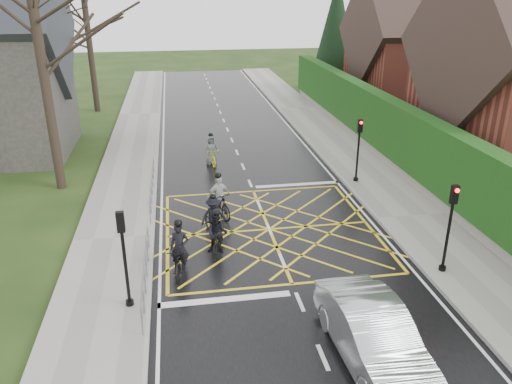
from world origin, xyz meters
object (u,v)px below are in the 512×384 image
object	(u,v)px
cyclist_front	(219,200)
car	(374,336)
cyclist_back	(217,237)
cyclist_mid	(214,220)
cyclist_rear	(180,255)
cyclist_lead	(211,154)

from	to	relation	value
cyclist_front	car	size ratio (longest dim) A/B	0.42
cyclist_back	cyclist_front	distance (m)	3.16
cyclist_mid	cyclist_front	xyz separation A→B (m)	(0.37, 1.71, 0.08)
cyclist_rear	cyclist_mid	world-z (taller)	cyclist_rear
cyclist_mid	cyclist_lead	bearing A→B (deg)	69.02
cyclist_mid	cyclist_back	bearing A→B (deg)	-106.43
cyclist_back	cyclist_mid	xyz separation A→B (m)	(-0.01, 1.43, -0.01)
cyclist_rear	cyclist_back	size ratio (longest dim) A/B	1.17
cyclist_rear	cyclist_front	world-z (taller)	cyclist_front
cyclist_rear	cyclist_mid	bearing A→B (deg)	69.76
cyclist_front	cyclist_rear	bearing A→B (deg)	-134.98
cyclist_back	cyclist_lead	xyz separation A→B (m)	(0.58, 9.76, -0.04)
cyclist_front	cyclist_lead	world-z (taller)	cyclist_front
cyclist_back	cyclist_lead	world-z (taller)	cyclist_lead
cyclist_front	car	distance (m)	9.87
cyclist_front	car	world-z (taller)	cyclist_front
cyclist_mid	car	xyz separation A→B (m)	(3.41, -7.68, 0.15)
cyclist_front	car	xyz separation A→B (m)	(3.04, -9.39, 0.07)
cyclist_back	car	bearing A→B (deg)	-46.04
cyclist_mid	car	distance (m)	8.40
cyclist_back	car	world-z (taller)	cyclist_back
cyclist_rear	cyclist_front	xyz separation A→B (m)	(1.70, 4.19, 0.09)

